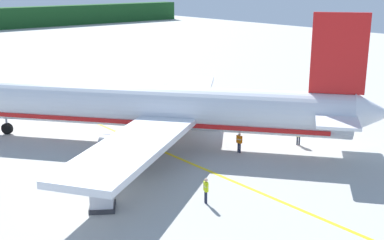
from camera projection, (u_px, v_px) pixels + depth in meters
The scene contains 7 objects.
airliner_foreground at pixel (149, 107), 44.44m from camera, with size 29.86×34.81×11.90m.
cargo_container_mid at pixel (102, 196), 32.18m from camera, with size 2.30×2.30×1.93m.
crew_marshaller at pixel (299, 135), 44.74m from camera, with size 0.48×0.49×1.60m.
crew_loader_left at pixel (206, 189), 33.02m from camera, with size 0.39×0.59×1.77m.
crew_loader_right at pixel (91, 183), 34.14m from camera, with size 0.25×0.63×1.63m.
crew_supervisor at pixel (239, 141), 42.74m from camera, with size 0.30×0.62×1.74m.
apron_guide_line at pixel (178, 158), 41.77m from camera, with size 0.30×60.00×0.01m, color yellow.
Camera 1 is at (-8.91, -15.51, 14.39)m, focal length 46.78 mm.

